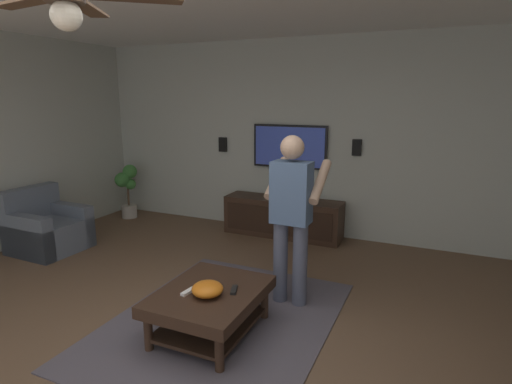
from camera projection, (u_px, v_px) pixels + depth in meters
The scene contains 16 objects.
ground_plane at pixel (180, 369), 3.11m from camera, with size 8.44×8.44×0.00m, color brown.
wall_back_tv at pixel (318, 139), 5.93m from camera, with size 0.10×7.23×2.78m, color #B2B7AD.
area_rug at pixel (222, 321), 3.75m from camera, with size 2.41×1.85×0.01m, color #514C56.
armchair at pixel (47, 229), 5.48m from camera, with size 0.82×0.83×0.82m.
coffee_table at pixel (210, 302), 3.51m from camera, with size 1.00×0.80×0.40m.
media_console at pixel (283, 217), 6.04m from camera, with size 0.45×1.70×0.55m.
tv at pixel (290, 147), 6.03m from camera, with size 0.05×1.11×0.62m.
person_standing at pixel (292, 211), 3.92m from camera, with size 0.53×0.54×1.64m.
potted_plant_tall at pixel (127, 187), 6.91m from camera, with size 0.35×0.31×0.89m.
bowl at pixel (208, 289), 3.38m from camera, with size 0.26×0.26×0.12m, color orange.
remote_white at pixel (188, 292), 3.44m from camera, with size 0.15×0.04×0.02m, color white.
remote_black at pixel (234, 290), 3.47m from camera, with size 0.15×0.04×0.02m, color black.
vase_round at pixel (299, 193), 5.89m from camera, with size 0.22×0.22×0.22m, color gold.
wall_speaker_left at pixel (357, 148), 5.66m from camera, with size 0.06×0.12×0.22m, color black.
wall_speaker_right at pixel (223, 145), 6.49m from camera, with size 0.06×0.12×0.22m, color black.
ceiling_fan at pixel (63, 0), 2.14m from camera, with size 1.15×1.10×0.46m.
Camera 1 is at (-2.27, -1.64, 1.97)m, focal length 29.35 mm.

